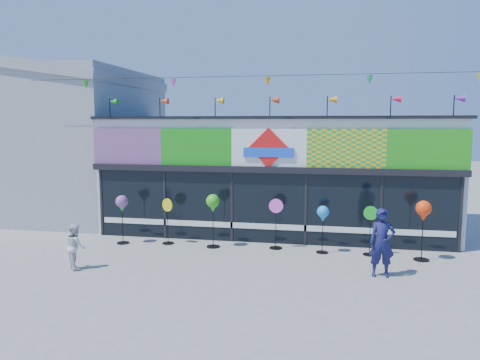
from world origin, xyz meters
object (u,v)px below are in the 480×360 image
(spinner_6, at_px, (423,213))
(child, at_px, (75,246))
(spinner_2, at_px, (213,205))
(adult_man, at_px, (382,243))
(spinner_1, at_px, (168,220))
(spinner_4, at_px, (323,215))
(spinner_0, at_px, (122,205))
(spinner_5, at_px, (370,229))
(spinner_3, at_px, (276,222))

(spinner_6, distance_m, child, 9.61)
(spinner_2, distance_m, adult_man, 5.27)
(spinner_1, bearing_deg, spinner_4, -1.62)
(spinner_0, distance_m, spinner_4, 6.36)
(spinner_0, bearing_deg, child, -92.02)
(spinner_2, bearing_deg, spinner_6, -2.35)
(spinner_5, relative_size, spinner_6, 0.85)
(spinner_0, xyz_separation_m, child, (-0.09, -2.69, -0.66))
(spinner_6, distance_m, adult_man, 2.17)
(spinner_3, height_order, adult_man, adult_man)
(spinner_0, xyz_separation_m, spinner_6, (9.14, -0.14, 0.11))
(spinner_0, height_order, spinner_4, spinner_0)
(spinner_1, height_order, spinner_5, spinner_1)
(adult_man, bearing_deg, spinner_0, 162.61)
(spinner_1, bearing_deg, adult_man, -17.82)
(spinner_5, bearing_deg, spinner_4, -179.18)
(child, bearing_deg, spinner_5, -114.00)
(spinner_1, distance_m, spinner_4, 4.93)
(spinner_4, xyz_separation_m, spinner_5, (1.37, 0.02, -0.37))
(spinner_6, bearing_deg, spinner_2, 177.65)
(spinner_2, relative_size, spinner_4, 1.17)
(spinner_2, xyz_separation_m, spinner_3, (1.95, 0.21, -0.52))
(spinner_0, bearing_deg, spinner_1, 9.44)
(spinner_3, bearing_deg, spinner_4, -8.67)
(spinner_4, relative_size, spinner_5, 0.98)
(spinner_0, height_order, child, spinner_0)
(spinner_5, bearing_deg, spinner_0, -179.10)
(spinner_5, distance_m, adult_man, 1.95)
(spinner_6, bearing_deg, spinner_3, 173.72)
(spinner_0, xyz_separation_m, spinner_3, (4.93, 0.32, -0.44))
(spinner_0, relative_size, spinner_3, 1.01)
(spinner_0, xyz_separation_m, spinner_4, (6.36, 0.10, -0.11))
(spinner_4, bearing_deg, spinner_2, 179.86)
(spinner_5, bearing_deg, child, -160.25)
(spinner_4, distance_m, spinner_5, 1.42)
(spinner_0, height_order, spinner_3, spinner_0)
(spinner_3, xyz_separation_m, spinner_5, (2.80, -0.20, -0.05))
(spinner_2, relative_size, spinner_3, 1.08)
(spinner_4, bearing_deg, spinner_3, 171.33)
(spinner_2, relative_size, spinner_5, 1.14)
(spinner_5, xyz_separation_m, adult_man, (0.13, -1.94, 0.10))
(spinner_1, relative_size, adult_man, 0.85)
(spinner_3, height_order, spinner_6, spinner_6)
(spinner_2, xyz_separation_m, spinner_5, (4.75, 0.01, -0.57))
(spinner_0, relative_size, child, 1.30)
(spinner_1, bearing_deg, spinner_5, -1.09)
(spinner_2, bearing_deg, child, -137.72)
(spinner_6, bearing_deg, spinner_1, 177.14)
(spinner_4, height_order, child, spinner_4)
(spinner_1, xyz_separation_m, spinner_2, (1.54, -0.13, 0.56))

